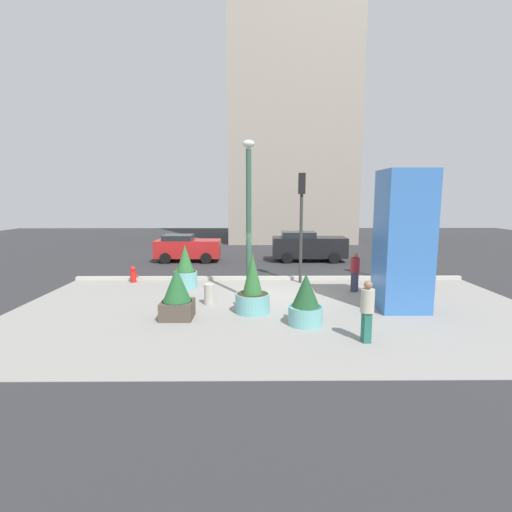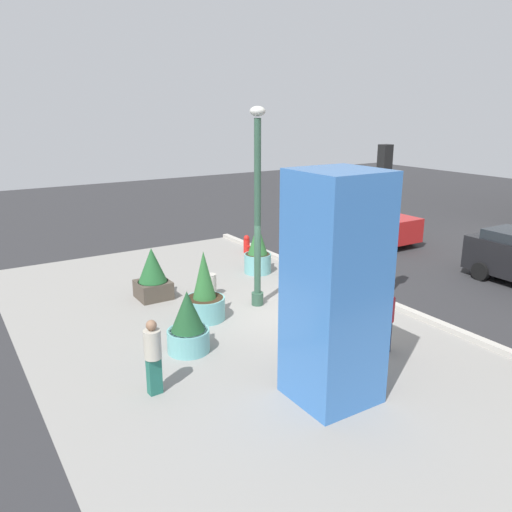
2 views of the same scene
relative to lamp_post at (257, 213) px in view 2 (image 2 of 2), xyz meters
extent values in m
plane|color=#2D2D30|center=(0.92, 4.23, -2.86)|extent=(60.00, 60.00, 0.00)
cube|color=gray|center=(0.92, -1.77, -2.86)|extent=(18.00, 10.00, 0.02)
cube|color=#B7B2A8|center=(0.92, 3.35, -2.78)|extent=(18.00, 0.24, 0.16)
cylinder|color=#335642|center=(0.00, 0.00, -2.66)|extent=(0.36, 0.36, 0.40)
cylinder|color=#335642|center=(0.00, 0.00, -0.08)|extent=(0.20, 0.20, 5.55)
ellipsoid|color=silver|center=(0.00, 0.00, 2.88)|extent=(0.44, 0.44, 0.28)
cube|color=#3870BC|center=(5.22, -1.51, -0.49)|extent=(1.60, 1.60, 4.73)
cylinder|color=#6BB2B2|center=(-2.71, 1.73, -2.50)|extent=(0.98, 0.98, 0.72)
cylinder|color=#382819|center=(-2.71, 1.73, -2.16)|extent=(0.90, 0.90, 0.04)
cone|color=#2D6B33|center=(-2.71, 1.73, -1.58)|extent=(0.72, 0.72, 1.13)
cylinder|color=#6BB2B2|center=(0.14, -1.86, -2.53)|extent=(1.15, 1.15, 0.66)
cylinder|color=#382819|center=(0.14, -1.86, -2.22)|extent=(1.06, 1.06, 0.04)
cone|color=#2D6B33|center=(0.14, -1.86, -1.52)|extent=(0.66, 0.66, 1.37)
cylinder|color=#6BB2B2|center=(1.74, -3.13, -2.57)|extent=(1.05, 1.05, 0.57)
cylinder|color=#382819|center=(1.74, -3.13, -2.30)|extent=(0.97, 0.97, 0.04)
cone|color=#1E4C28|center=(1.74, -3.13, -1.78)|extent=(0.83, 0.83, 1.01)
cube|color=#4C4238|center=(-2.25, -2.47, -2.57)|extent=(1.00, 1.00, 0.57)
cylinder|color=#382819|center=(-2.25, -2.47, -2.31)|extent=(0.95, 0.95, 0.04)
cone|color=#235B2D|center=(-2.25, -2.47, -1.75)|extent=(0.90, 0.90, 1.08)
cylinder|color=red|center=(-5.27, 2.82, -2.58)|extent=(0.26, 0.26, 0.55)
sphere|color=red|center=(-5.27, 2.82, -2.23)|extent=(0.24, 0.24, 0.24)
cylinder|color=red|center=(-5.10, 2.82, -2.56)|extent=(0.12, 0.10, 0.10)
cylinder|color=#B2ADA3|center=(-1.42, -0.86, -2.48)|extent=(0.36, 0.36, 0.75)
cylinder|color=#333833|center=(2.29, 2.68, -0.88)|extent=(0.14, 0.14, 3.97)
cube|color=black|center=(2.29, 2.68, 1.56)|extent=(0.28, 0.32, 0.90)
sphere|color=red|center=(2.29, 2.85, 1.29)|extent=(0.18, 0.18, 0.18)
cylinder|color=black|center=(2.21, 9.61, -2.54)|extent=(0.64, 0.23, 0.64)
cylinder|color=black|center=(2.17, 7.88, -2.54)|extent=(0.64, 0.23, 0.64)
cube|color=red|center=(-3.74, 8.71, -2.08)|extent=(3.83, 1.81, 1.02)
cube|color=#1E2328|center=(-4.31, 8.71, -1.41)|extent=(1.73, 1.58, 0.31)
cylinder|color=black|center=(-2.55, 9.59, -2.54)|extent=(0.64, 0.22, 0.64)
cylinder|color=black|center=(-2.56, 7.81, -2.54)|extent=(0.64, 0.22, 0.64)
cylinder|color=black|center=(-4.91, 9.61, -2.54)|extent=(0.64, 0.22, 0.64)
cylinder|color=black|center=(-4.93, 7.83, -2.54)|extent=(0.64, 0.22, 0.64)
cube|color=#236656|center=(3.16, -4.57, -2.44)|extent=(0.22, 0.29, 0.83)
cylinder|color=#B2AD9E|center=(3.16, -4.57, -1.72)|extent=(0.38, 0.38, 0.62)
sphere|color=#8C664C|center=(3.16, -4.57, -1.30)|extent=(0.22, 0.22, 0.22)
cube|color=#33384C|center=(4.30, 1.01, -2.46)|extent=(0.34, 0.34, 0.80)
cylinder|color=maroon|center=(4.30, 1.01, -1.76)|extent=(0.51, 0.51, 0.60)
sphere|color=#8C664C|center=(4.30, 1.01, -1.35)|extent=(0.22, 0.22, 0.22)
camera|label=1|loc=(0.14, -14.40, 0.96)|focal=27.17mm
camera|label=2|loc=(12.49, -7.96, 2.96)|focal=36.23mm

